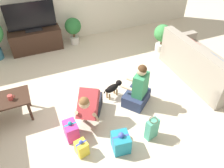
% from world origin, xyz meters
% --- Properties ---
extents(ground_plane, '(16.00, 16.00, 0.00)m').
position_xyz_m(ground_plane, '(0.00, 0.00, 0.00)').
color(ground_plane, beige).
extents(sofa_right, '(0.88, 1.94, 0.86)m').
position_xyz_m(sofa_right, '(2.41, -0.28, 0.31)').
color(sofa_right, gray).
rests_on(sofa_right, ground_plane).
extents(tv_console, '(1.28, 0.47, 0.56)m').
position_xyz_m(tv_console, '(-0.72, 2.33, 0.28)').
color(tv_console, '#382319').
rests_on(tv_console, ground_plane).
extents(tv, '(1.17, 0.20, 0.70)m').
position_xyz_m(tv, '(-0.72, 2.33, 0.87)').
color(tv, black).
rests_on(tv, tv_console).
extents(potted_plant_back_right, '(0.43, 0.43, 0.73)m').
position_xyz_m(potted_plant_back_right, '(0.27, 2.28, 0.46)').
color(potted_plant_back_right, beige).
rests_on(potted_plant_back_right, ground_plane).
extents(potted_plant_corner_right, '(0.43, 0.43, 0.72)m').
position_xyz_m(potted_plant_corner_right, '(2.26, 1.04, 0.44)').
color(potted_plant_corner_right, beige).
rests_on(potted_plant_corner_right, ground_plane).
extents(person_kneeling, '(0.66, 0.83, 0.78)m').
position_xyz_m(person_kneeling, '(-0.18, -0.51, 0.33)').
color(person_kneeling, '#23232D').
rests_on(person_kneeling, ground_plane).
extents(person_sitting, '(0.66, 0.64, 0.90)m').
position_xyz_m(person_sitting, '(0.77, -0.48, 0.32)').
color(person_sitting, '#283351').
rests_on(person_sitting, ground_plane).
extents(dog, '(0.46, 0.23, 0.31)m').
position_xyz_m(dog, '(0.43, -0.11, 0.21)').
color(dog, black).
rests_on(dog, ground_plane).
extents(gift_box_a, '(0.21, 0.21, 0.31)m').
position_xyz_m(gift_box_a, '(-0.54, -1.15, 0.13)').
color(gift_box_a, yellow).
rests_on(gift_box_a, ground_plane).
extents(gift_box_b, '(0.30, 0.31, 0.38)m').
position_xyz_m(gift_box_b, '(0.05, -1.31, 0.16)').
color(gift_box_b, teal).
rests_on(gift_box_b, ground_plane).
extents(gift_box_c, '(0.22, 0.29, 0.37)m').
position_xyz_m(gift_box_c, '(-0.61, -0.78, 0.16)').
color(gift_box_c, '#CC3389').
rests_on(gift_box_c, ground_plane).
extents(gift_bag_a, '(0.23, 0.16, 0.42)m').
position_xyz_m(gift_bag_a, '(0.61, -1.29, 0.20)').
color(gift_bag_a, '#4CA384').
rests_on(gift_bag_a, ground_plane).
extents(mug, '(0.12, 0.08, 0.09)m').
position_xyz_m(mug, '(-1.41, -0.00, 0.51)').
color(mug, '#B23D38').
rests_on(mug, coffee_table).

